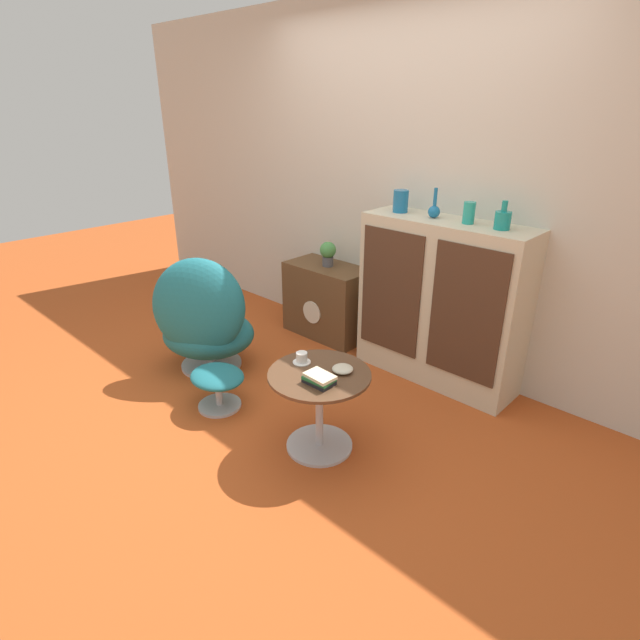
% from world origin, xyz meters
% --- Properties ---
extents(ground_plane, '(12.00, 12.00, 0.00)m').
position_xyz_m(ground_plane, '(0.00, 0.00, 0.00)').
color(ground_plane, '#B74C1E').
extents(wall_back, '(6.40, 0.06, 2.60)m').
position_xyz_m(wall_back, '(0.00, 1.42, 1.30)').
color(wall_back, beige).
rests_on(wall_back, ground_plane).
extents(sideboard, '(1.17, 0.39, 1.16)m').
position_xyz_m(sideboard, '(0.54, 1.20, 0.58)').
color(sideboard, beige).
rests_on(sideboard, ground_plane).
extents(tv_console, '(0.73, 0.39, 0.62)m').
position_xyz_m(tv_console, '(-0.53, 1.20, 0.31)').
color(tv_console, brown).
rests_on(tv_console, ground_plane).
extents(egg_chair, '(0.92, 0.90, 0.91)m').
position_xyz_m(egg_chair, '(-0.75, 0.11, 0.40)').
color(egg_chair, '#B7B7BC').
rests_on(egg_chair, ground_plane).
extents(ottoman, '(0.38, 0.33, 0.28)m').
position_xyz_m(ottoman, '(-0.27, -0.14, 0.20)').
color(ottoman, '#B7B7BC').
rests_on(ottoman, ground_plane).
extents(coffee_table, '(0.58, 0.58, 0.50)m').
position_xyz_m(coffee_table, '(0.50, 0.02, 0.32)').
color(coffee_table, '#B7B7BC').
rests_on(coffee_table, ground_plane).
extents(vase_leftmost, '(0.11, 0.11, 0.15)m').
position_xyz_m(vase_leftmost, '(0.16, 1.20, 1.24)').
color(vase_leftmost, '#196699').
rests_on(vase_leftmost, sideboard).
extents(vase_inner_left, '(0.08, 0.08, 0.20)m').
position_xyz_m(vase_inner_left, '(0.43, 1.20, 1.21)').
color(vase_inner_left, '#196699').
rests_on(vase_inner_left, sideboard).
extents(vase_inner_right, '(0.07, 0.07, 0.14)m').
position_xyz_m(vase_inner_right, '(0.68, 1.20, 1.23)').
color(vase_inner_right, teal).
rests_on(vase_inner_right, sideboard).
extents(vase_rightmost, '(0.10, 0.10, 0.17)m').
position_xyz_m(vase_rightmost, '(0.90, 1.20, 1.22)').
color(vase_rightmost, teal).
rests_on(vase_rightmost, sideboard).
extents(potted_plant, '(0.13, 0.13, 0.20)m').
position_xyz_m(potted_plant, '(-0.52, 1.20, 0.74)').
color(potted_plant, '#4C4C51').
rests_on(potted_plant, tv_console).
extents(teacup, '(0.10, 0.10, 0.06)m').
position_xyz_m(teacup, '(0.34, 0.04, 0.52)').
color(teacup, white).
rests_on(teacup, coffee_table).
extents(book_stack, '(0.17, 0.12, 0.06)m').
position_xyz_m(book_stack, '(0.58, -0.06, 0.53)').
color(book_stack, black).
rests_on(book_stack, coffee_table).
extents(bowl, '(0.12, 0.12, 0.04)m').
position_xyz_m(bowl, '(0.58, 0.12, 0.51)').
color(bowl, beige).
rests_on(bowl, coffee_table).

